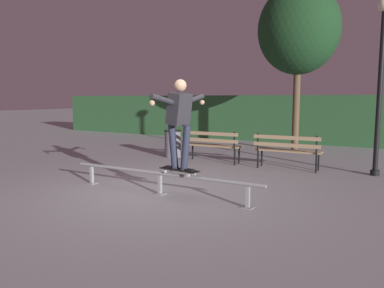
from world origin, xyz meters
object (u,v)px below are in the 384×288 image
skateboarder (179,117)px  lamp_post_right (381,64)px  skateboard (179,170)px  park_bench_leftmost (211,143)px  grind_rail (160,177)px  park_bench_left_center (287,148)px  trash_can (173,143)px  tree_behind_benches (299,30)px

skateboarder → lamp_post_right: lamp_post_right is taller
skateboard → park_bench_leftmost: park_bench_leftmost is taller
grind_rail → park_bench_left_center: bearing=69.1°
park_bench_leftmost → trash_can: bearing=168.8°
park_bench_leftmost → tree_behind_benches: size_ratio=0.31×
skateboarder → grind_rail: bearing=179.9°
lamp_post_right → park_bench_left_center: bearing=-169.9°
skateboard → skateboarder: (0.00, -0.00, 0.94)m
park_bench_leftmost → lamp_post_right: lamp_post_right is taller
skateboard → lamp_post_right: size_ratio=0.21×
park_bench_leftmost → trash_can: size_ratio=2.02×
grind_rail → park_bench_leftmost: size_ratio=2.48×
skateboard → tree_behind_benches: tree_behind_benches is taller
park_bench_left_center → tree_behind_benches: 4.65m
skateboarder → trash_can: bearing=124.6°
skateboarder → tree_behind_benches: (0.25, 6.66, 2.43)m
skateboarder → park_bench_left_center: size_ratio=0.97×
park_bench_leftmost → skateboarder: bearing=-71.5°
park_bench_left_center → skateboard: bearing=-104.6°
trash_can → skateboard: bearing=-55.4°
tree_behind_benches → lamp_post_right: (2.57, -2.84, -1.38)m
park_bench_leftmost → lamp_post_right: (3.98, 0.34, 1.94)m
park_bench_leftmost → tree_behind_benches: bearing=66.1°
park_bench_left_center → trash_can: park_bench_left_center is taller
park_bench_leftmost → grind_rail: bearing=-78.0°
grind_rail → tree_behind_benches: size_ratio=0.76×
skateboard → lamp_post_right: bearing=53.5°
skateboarder → trash_can: size_ratio=1.95×
skateboarder → park_bench_leftmost: size_ratio=0.97×
grind_rail → lamp_post_right: (3.25, 3.82, 2.16)m
skateboard → trash_can: 4.56m
grind_rail → lamp_post_right: lamp_post_right is taller
park_bench_left_center → lamp_post_right: bearing=10.1°
skateboarder → lamp_post_right: (2.82, 3.82, 1.06)m
park_bench_left_center → skateboarder: bearing=-104.6°
grind_rail → trash_can: 4.34m
skateboard → skateboarder: 0.94m
grind_rail → skateboarder: skateboarder is taller
skateboard → tree_behind_benches: bearing=87.8°
skateboard → lamp_post_right: (2.83, 3.82, 1.99)m
grind_rail → park_bench_leftmost: 3.56m
trash_can → park_bench_left_center: bearing=-4.6°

